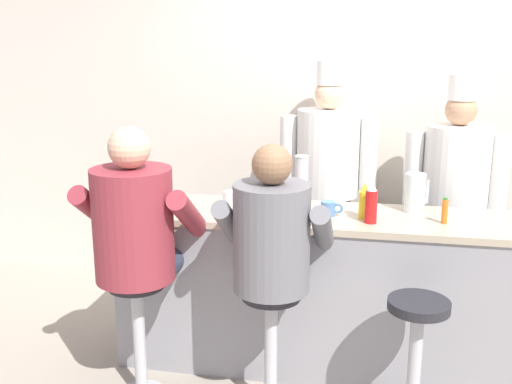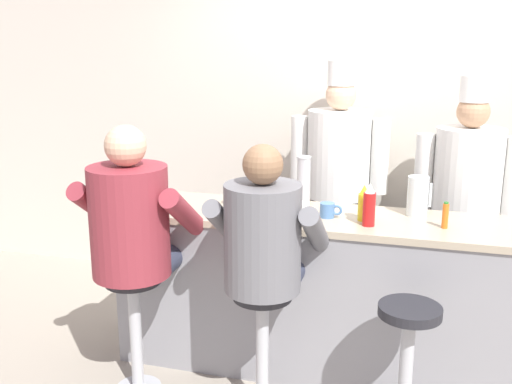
% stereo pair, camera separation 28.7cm
% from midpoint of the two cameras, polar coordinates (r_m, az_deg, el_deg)
% --- Properties ---
extents(wall_back, '(10.00, 0.06, 2.70)m').
position_cam_midpoint_polar(wall_back, '(4.69, 10.61, 6.43)').
color(wall_back, beige).
rests_on(wall_back, ground_plane).
extents(diner_counter, '(2.44, 0.59, 0.98)m').
position_cam_midpoint_polar(diner_counter, '(3.70, 8.02, -9.48)').
color(diner_counter, gray).
rests_on(diner_counter, ground_plane).
extents(ketchup_bottle_red, '(0.07, 0.07, 0.24)m').
position_cam_midpoint_polar(ketchup_bottle_red, '(3.35, 13.15, -1.33)').
color(ketchup_bottle_red, red).
rests_on(ketchup_bottle_red, diner_counter).
extents(mustard_bottle_yellow, '(0.07, 0.07, 0.21)m').
position_cam_midpoint_polar(mustard_bottle_yellow, '(3.45, 12.59, -1.15)').
color(mustard_bottle_yellow, yellow).
rests_on(mustard_bottle_yellow, diner_counter).
extents(hot_sauce_bottle_orange, '(0.03, 0.03, 0.15)m').
position_cam_midpoint_polar(hot_sauce_bottle_orange, '(3.44, 19.89, -2.15)').
color(hot_sauce_bottle_orange, orange).
rests_on(hot_sauce_bottle_orange, diner_counter).
extents(water_pitcher_clear, '(0.14, 0.12, 0.23)m').
position_cam_midpoint_polar(water_pitcher_clear, '(3.62, 17.37, -0.40)').
color(water_pitcher_clear, silver).
rests_on(water_pitcher_clear, diner_counter).
extents(breakfast_plate, '(0.22, 0.22, 0.04)m').
position_cam_midpoint_polar(breakfast_plate, '(3.66, -8.49, -1.42)').
color(breakfast_plate, white).
rests_on(breakfast_plate, diner_counter).
extents(cereal_bowl, '(0.16, 0.16, 0.06)m').
position_cam_midpoint_polar(cereal_bowl, '(3.55, 6.12, -1.55)').
color(cereal_bowl, white).
rests_on(cereal_bowl, diner_counter).
extents(coffee_mug_white, '(0.14, 0.09, 0.09)m').
position_cam_midpoint_polar(coffee_mug_white, '(3.70, 0.02, -0.58)').
color(coffee_mug_white, white).
rests_on(coffee_mug_white, diner_counter).
extents(coffee_mug_blue, '(0.13, 0.09, 0.08)m').
position_cam_midpoint_polar(coffee_mug_blue, '(3.48, 9.23, -1.74)').
color(coffee_mug_blue, '#4C7AB2').
rests_on(coffee_mug_blue, diner_counter).
extents(cup_stack_steel, '(0.09, 0.09, 0.31)m').
position_cam_midpoint_polar(cup_stack_steel, '(3.68, 6.79, 1.02)').
color(cup_stack_steel, '#B7BABF').
rests_on(cup_stack_steel, diner_counter).
extents(diner_seated_maroon, '(0.65, 0.64, 1.55)m').
position_cam_midpoint_polar(diner_seated_maroon, '(3.31, -9.20, -3.30)').
color(diner_seated_maroon, '#B2B5BA').
rests_on(diner_seated_maroon, ground_plane).
extents(diner_seated_grey, '(0.60, 0.59, 1.48)m').
position_cam_midpoint_polar(diner_seated_grey, '(3.08, 3.47, -5.03)').
color(diner_seated_grey, '#B2B5BA').
rests_on(diner_seated_grey, ground_plane).
extents(empty_stool_round, '(0.31, 0.31, 0.72)m').
position_cam_midpoint_polar(empty_stool_round, '(3.18, 16.81, -14.33)').
color(empty_stool_round, '#B2B5BA').
rests_on(empty_stool_round, ground_plane).
extents(cook_in_whites_near, '(0.72, 0.46, 1.83)m').
position_cam_midpoint_polar(cook_in_whites_near, '(4.45, 9.67, 1.58)').
color(cook_in_whites_near, '#232328').
rests_on(cook_in_whites_near, ground_plane).
extents(cook_in_whites_far, '(0.68, 0.44, 1.75)m').
position_cam_midpoint_polar(cook_in_whites_far, '(4.26, 21.19, -0.38)').
color(cook_in_whites_far, '#232328').
rests_on(cook_in_whites_far, ground_plane).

